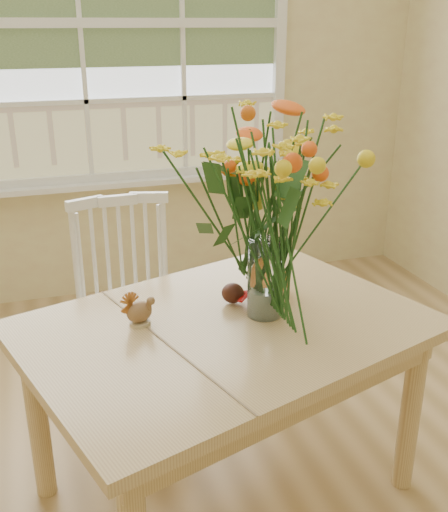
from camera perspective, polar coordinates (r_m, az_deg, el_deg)
name	(u,v)px	position (r m, az deg, el deg)	size (l,w,h in m)	color
wall_back	(82,63)	(3.47, -13.35, 17.48)	(4.00, 0.02, 2.70)	beige
window	(80,27)	(3.42, -13.56, 20.47)	(2.42, 0.12, 1.74)	silver
dining_table	(226,347)	(1.96, 0.18, -8.70)	(1.45, 1.22, 0.66)	tan
windsor_chair	(128,296)	(2.51, -9.17, -3.75)	(0.43, 0.41, 0.88)	white
flower_vase	(267,202)	(1.83, 4.13, 5.16)	(0.53, 0.53, 0.63)	white
pumpkin	(275,282)	(2.11, 4.84, -2.44)	(0.11, 0.11, 0.08)	orange
turkey_figurine	(139,312)	(1.90, -8.07, -5.31)	(0.10, 0.09, 0.11)	#CCB78C
dark_gourd	(233,294)	(2.03, 0.84, -3.64)	(0.13, 0.08, 0.07)	#38160F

